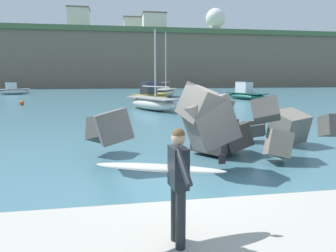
{
  "coord_description": "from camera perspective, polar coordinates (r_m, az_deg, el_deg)",
  "views": [
    {
      "loc": [
        -1.83,
        -7.5,
        2.74
      ],
      "look_at": [
        -0.49,
        0.5,
        1.4
      ],
      "focal_mm": 32.28,
      "sensor_mm": 36.0,
      "label": 1
    }
  ],
  "objects": [
    {
      "name": "boat_mid_centre",
      "position": [
        51.9,
        -27.12,
        6.01
      ],
      "size": [
        5.05,
        3.23,
        1.95
      ],
      "color": "white",
      "rests_on": "ground"
    },
    {
      "name": "breakwater_jetty",
      "position": [
        9.32,
        0.63,
        -1.22
      ],
      "size": [
        27.65,
        6.69,
        2.72
      ],
      "color": "#3D3A38",
      "rests_on": "ground"
    },
    {
      "name": "boat_near_right",
      "position": [
        37.84,
        14.47,
        5.92
      ],
      "size": [
        3.99,
        6.21,
        2.16
      ],
      "color": "#1E6656",
      "rests_on": "ground"
    },
    {
      "name": "surfer_with_board",
      "position": [
        4.54,
        1.13,
        -9.41
      ],
      "size": [
        2.12,
        1.25,
        1.78
      ],
      "color": "black",
      "rests_on": "walkway_path"
    },
    {
      "name": "ground_plane",
      "position": [
        8.2,
        4.05,
        -10.18
      ],
      "size": [
        400.0,
        400.0,
        0.0
      ],
      "primitive_type": "plane",
      "color": "#42707F"
    },
    {
      "name": "headland_bluff",
      "position": [
        94.45,
        -2.97,
        12.03
      ],
      "size": [
        111.21,
        41.09,
        14.22
      ],
      "color": "#756651",
      "rests_on": "ground"
    },
    {
      "name": "station_building_central",
      "position": [
        88.95,
        -16.43,
        18.56
      ],
      "size": [
        5.75,
        5.43,
        6.5
      ],
      "color": "silver",
      "rests_on": "headland_bluff"
    },
    {
      "name": "station_building_east",
      "position": [
        95.88,
        -6.27,
        17.94
      ],
      "size": [
        6.9,
        5.97,
        5.74
      ],
      "color": "silver",
      "rests_on": "headland_bluff"
    },
    {
      "name": "station_building_west",
      "position": [
        86.66,
        -2.65,
        18.75
      ],
      "size": [
        6.38,
        5.69,
        5.26
      ],
      "color": "silver",
      "rests_on": "headland_bluff"
    },
    {
      "name": "radar_dome",
      "position": [
        101.6,
        8.93,
        18.79
      ],
      "size": [
        6.19,
        6.19,
        9.55
      ],
      "color": "silver",
      "rests_on": "headland_bluff"
    },
    {
      "name": "mooring_buoy_inner",
      "position": [
        23.94,
        8.85,
        3.22
      ],
      "size": [
        0.44,
        0.44,
        0.44
      ],
      "color": "#E54C1E",
      "rests_on": "ground"
    },
    {
      "name": "boat_mid_left",
      "position": [
        31.62,
        -3.28,
        5.64
      ],
      "size": [
        5.04,
        5.39,
        2.2
      ],
      "color": "#EAC64C",
      "rests_on": "ground"
    },
    {
      "name": "boat_near_centre",
      "position": [
        39.94,
        -0.61,
        6.32
      ],
      "size": [
        4.64,
        6.38,
        8.4
      ],
      "color": "beige",
      "rests_on": "ground"
    },
    {
      "name": "boat_near_left",
      "position": [
        24.71,
        -3.0,
        4.33
      ],
      "size": [
        4.4,
        6.16,
        6.33
      ],
      "color": "beige",
      "rests_on": "ground"
    },
    {
      "name": "mooring_buoy_middle",
      "position": [
        32.09,
        -25.89,
        3.94
      ],
      "size": [
        0.44,
        0.44,
        0.44
      ],
      "color": "#E54C1E",
      "rests_on": "ground"
    }
  ]
}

